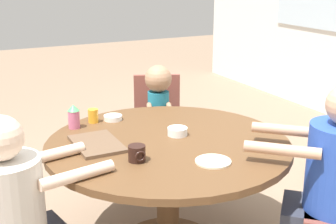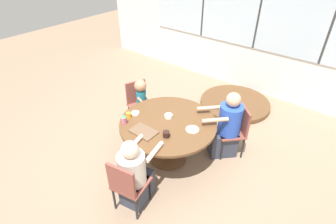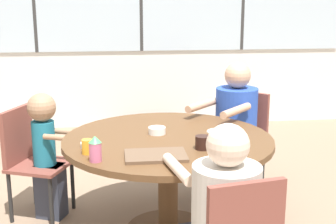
{
  "view_description": "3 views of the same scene",
  "coord_description": "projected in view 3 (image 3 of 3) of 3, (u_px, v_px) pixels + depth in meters",
  "views": [
    {
      "loc": [
        2.3,
        -1.15,
        1.69
      ],
      "look_at": [
        0.0,
        0.0,
        0.89
      ],
      "focal_mm": 50.0,
      "sensor_mm": 36.0,
      "label": 1
    },
    {
      "loc": [
        1.93,
        -2.42,
        3.02
      ],
      "look_at": [
        0.0,
        0.0,
        0.89
      ],
      "focal_mm": 28.0,
      "sensor_mm": 36.0,
      "label": 2
    },
    {
      "loc": [
        -0.35,
        -3.05,
        1.64
      ],
      "look_at": [
        0.0,
        0.0,
        0.89
      ],
      "focal_mm": 50.0,
      "sensor_mm": 36.0,
      "label": 3
    }
  ],
  "objects": [
    {
      "name": "dining_table",
      "position": [
        168.0,
        156.0,
        3.24
      ],
      "size": [
        1.44,
        1.44,
        0.71
      ],
      "color": "brown",
      "rests_on": "ground_plane"
    },
    {
      "name": "folded_table_stack",
      "position": [
        158.0,
        140.0,
        5.4
      ],
      "size": [
        1.45,
        1.45,
        0.09
      ],
      "color": "brown",
      "rests_on": "ground_plane"
    },
    {
      "name": "person_toddler",
      "position": [
        46.0,
        152.0,
        3.49
      ],
      "size": [
        0.36,
        0.28,
        0.97
      ],
      "rotation": [
        0.0,
        0.0,
        -1.95
      ],
      "color": "#333847",
      "rests_on": "ground_plane"
    },
    {
      "name": "sippy_cup",
      "position": [
        95.0,
        148.0,
        2.72
      ],
      "size": [
        0.08,
        0.08,
        0.15
      ],
      "color": "#CC668C",
      "rests_on": "dining_table"
    },
    {
      "name": "bowl_cereal",
      "position": [
        90.0,
        145.0,
        3.0
      ],
      "size": [
        0.12,
        0.12,
        0.03
      ],
      "color": "white",
      "rests_on": "dining_table"
    },
    {
      "name": "coffee_mug",
      "position": [
        203.0,
        143.0,
        2.95
      ],
      "size": [
        0.1,
        0.09,
        0.09
      ],
      "color": "black",
      "rests_on": "dining_table"
    },
    {
      "name": "plate_tortillas",
      "position": [
        220.0,
        132.0,
        3.32
      ],
      "size": [
        0.19,
        0.19,
        0.01
      ],
      "color": "beige",
      "rests_on": "dining_table"
    },
    {
      "name": "food_tray_dark",
      "position": [
        156.0,
        156.0,
        2.81
      ],
      "size": [
        0.37,
        0.25,
        0.02
      ],
      "color": "brown",
      "rests_on": "dining_table"
    },
    {
      "name": "wall_back_with_windows",
      "position": [
        141.0,
        16.0,
        5.88
      ],
      "size": [
        8.4,
        0.08,
        2.8
      ],
      "color": "silver",
      "rests_on": "ground_plane"
    },
    {
      "name": "chair_for_toddler",
      "position": [
        29.0,
        153.0,
        3.54
      ],
      "size": [
        0.52,
        0.52,
        0.84
      ],
      "rotation": [
        0.0,
        0.0,
        -1.95
      ],
      "color": "brown",
      "rests_on": "ground_plane"
    },
    {
      "name": "person_woman_green_shirt",
      "position": [
        233.0,
        136.0,
        3.97
      ],
      "size": [
        0.69,
        0.7,
        1.12
      ],
      "rotation": [
        0.0,
        0.0,
        -3.9
      ],
      "color": "#333847",
      "rests_on": "ground_plane"
    },
    {
      "name": "bowl_white_shallow",
      "position": [
        157.0,
        131.0,
        3.29
      ],
      "size": [
        0.12,
        0.12,
        0.05
      ],
      "color": "white",
      "rests_on": "dining_table"
    },
    {
      "name": "chair_for_woman_green_shirt",
      "position": [
        243.0,
        132.0,
        4.1
      ],
      "size": [
        0.57,
        0.57,
        0.84
      ],
      "rotation": [
        0.0,
        0.0,
        -3.9
      ],
      "color": "brown",
      "rests_on": "ground_plane"
    },
    {
      "name": "juice_glass",
      "position": [
        87.0,
        147.0,
        2.86
      ],
      "size": [
        0.07,
        0.07,
        0.09
      ],
      "color": "gold",
      "rests_on": "dining_table"
    }
  ]
}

